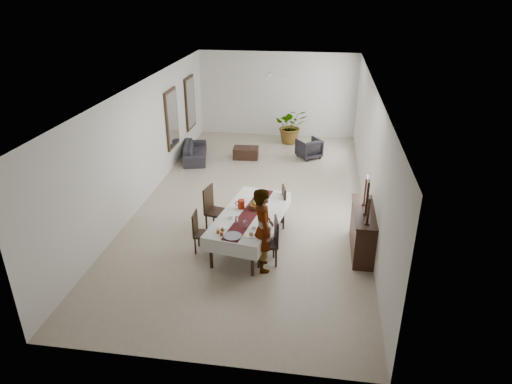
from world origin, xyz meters
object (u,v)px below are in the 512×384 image
(dining_table_top, at_px, (250,214))
(red_pitcher, at_px, (241,204))
(woman, at_px, (263,230))
(sideboard_body, at_px, (362,232))
(sofa, at_px, (195,151))

(dining_table_top, distance_m, red_pitcher, 0.34)
(woman, xyz_separation_m, sideboard_body, (2.11, 0.99, -0.43))
(woman, distance_m, sofa, 6.93)
(red_pitcher, xyz_separation_m, sofa, (-2.49, 5.00, -0.63))
(sideboard_body, bearing_deg, woman, -154.95)
(red_pitcher, distance_m, woman, 1.32)
(dining_table_top, height_order, woman, woman)
(red_pitcher, distance_m, sofa, 5.62)
(woman, xyz_separation_m, sofa, (-3.14, 6.14, -0.66))
(woman, relative_size, sofa, 1.00)
(woman, bearing_deg, red_pitcher, 11.50)
(sofa, bearing_deg, red_pitcher, -166.45)
(red_pitcher, bearing_deg, woman, -60.09)
(sofa, bearing_deg, dining_table_top, -165.29)
(red_pitcher, height_order, sideboard_body, red_pitcher)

